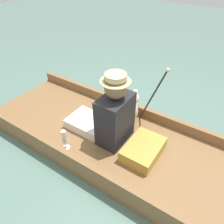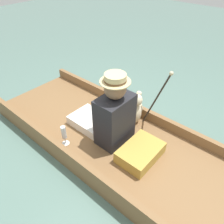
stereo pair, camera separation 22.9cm
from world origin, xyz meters
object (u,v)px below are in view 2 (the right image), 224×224
teddy_bear (135,109)px  seated_person (109,115)px  walking_cane (159,95)px  wine_glass (64,134)px

teddy_bear → seated_person: bearing=170.6°
teddy_bear → walking_cane: (0.10, -0.23, 0.26)m
seated_person → wine_glass: 0.53m
seated_person → teddy_bear: seated_person is taller
wine_glass → walking_cane: (0.90, -0.58, 0.30)m
teddy_bear → wine_glass: teddy_bear is taller
teddy_bear → wine_glass: bearing=156.2°
teddy_bear → wine_glass: 0.88m
wine_glass → walking_cane: bearing=-33.1°
teddy_bear → wine_glass: size_ratio=1.75×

